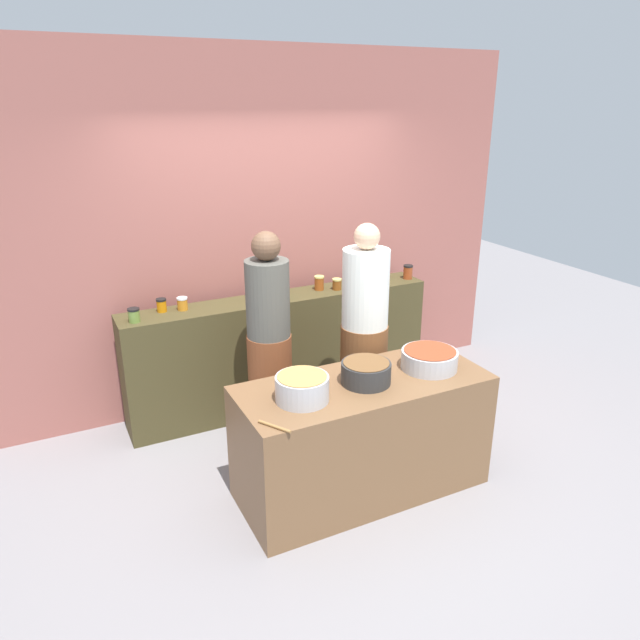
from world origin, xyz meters
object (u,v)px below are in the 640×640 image
(preserve_jar_0, at_px, (134,315))
(cooking_pot_right, at_px, (429,359))
(preserve_jar_3, at_px, (257,295))
(preserve_jar_5, at_px, (282,289))
(preserve_jar_1, at_px, (162,305))
(cooking_pot_center, at_px, (366,373))
(wooden_spoon, at_px, (274,426))
(cook_with_tongs, at_px, (269,354))
(cook_in_cap, at_px, (364,346))
(preserve_jar_2, at_px, (182,304))
(preserve_jar_7, at_px, (337,284))
(preserve_jar_9, at_px, (408,272))
(preserve_jar_8, at_px, (383,273))
(preserve_jar_6, at_px, (319,283))
(preserve_jar_4, at_px, (269,292))
(cooking_pot_left, at_px, (302,388))

(preserve_jar_0, distance_m, cooking_pot_right, 2.20)
(preserve_jar_3, relative_size, preserve_jar_5, 0.91)
(preserve_jar_1, relative_size, preserve_jar_5, 0.89)
(preserve_jar_5, relative_size, cooking_pot_center, 0.37)
(wooden_spoon, distance_m, cook_with_tongs, 1.15)
(preserve_jar_0, bearing_deg, cook_in_cap, -25.35)
(preserve_jar_2, distance_m, preserve_jar_7, 1.35)
(preserve_jar_9, height_order, wooden_spoon, preserve_jar_9)
(preserve_jar_8, distance_m, cook_with_tongs, 1.58)
(preserve_jar_6, xyz_separation_m, cooking_pot_center, (-0.37, -1.44, -0.17))
(preserve_jar_3, relative_size, preserve_jar_8, 0.95)
(preserve_jar_4, bearing_deg, preserve_jar_5, 23.22)
(wooden_spoon, bearing_deg, preserve_jar_6, 56.41)
(preserve_jar_4, bearing_deg, preserve_jar_2, 173.63)
(wooden_spoon, bearing_deg, preserve_jar_1, 97.52)
(preserve_jar_5, distance_m, cook_in_cap, 0.93)
(preserve_jar_1, height_order, cooking_pot_center, preserve_jar_1)
(preserve_jar_9, distance_m, cooking_pot_left, 2.24)
(preserve_jar_9, height_order, cook_in_cap, cook_in_cap)
(preserve_jar_0, xyz_separation_m, wooden_spoon, (0.47, -1.61, -0.22))
(preserve_jar_7, bearing_deg, preserve_jar_1, 175.78)
(cooking_pot_right, bearing_deg, wooden_spoon, -168.42)
(preserve_jar_3, relative_size, preserve_jar_4, 0.81)
(preserve_jar_3, relative_size, cooking_pot_center, 0.34)
(preserve_jar_9, relative_size, cook_in_cap, 0.07)
(preserve_jar_4, bearing_deg, cook_with_tongs, -112.77)
(preserve_jar_1, bearing_deg, cook_with_tongs, -46.70)
(preserve_jar_6, relative_size, preserve_jar_8, 1.08)
(preserve_jar_2, height_order, cook_with_tongs, cook_with_tongs)
(preserve_jar_8, height_order, cook_in_cap, cook_in_cap)
(cooking_pot_left, xyz_separation_m, cooking_pot_center, (0.47, 0.03, -0.01))
(preserve_jar_0, height_order, preserve_jar_6, preserve_jar_6)
(preserve_jar_0, bearing_deg, preserve_jar_1, 30.28)
(preserve_jar_8, distance_m, cooking_pot_left, 2.15)
(cooking_pot_center, distance_m, cook_with_tongs, 0.90)
(preserve_jar_8, distance_m, cooking_pot_center, 1.82)
(preserve_jar_6, bearing_deg, cooking_pot_right, -84.73)
(preserve_jar_3, bearing_deg, cook_in_cap, -53.36)
(preserve_jar_4, relative_size, preserve_jar_5, 1.13)
(cooking_pot_center, bearing_deg, preserve_jar_9, 47.50)
(preserve_jar_9, relative_size, cooking_pot_left, 0.38)
(cooking_pot_left, relative_size, wooden_spoon, 1.50)
(preserve_jar_7, distance_m, wooden_spoon, 2.08)
(preserve_jar_9, height_order, cook_with_tongs, cook_with_tongs)
(cooking_pot_center, bearing_deg, preserve_jar_6, 75.46)
(cooking_pot_right, bearing_deg, cook_in_cap, 104.94)
(preserve_jar_7, height_order, preserve_jar_9, preserve_jar_9)
(preserve_jar_3, bearing_deg, preserve_jar_2, 172.43)
(preserve_jar_0, height_order, preserve_jar_7, preserve_jar_0)
(preserve_jar_0, distance_m, preserve_jar_6, 1.60)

